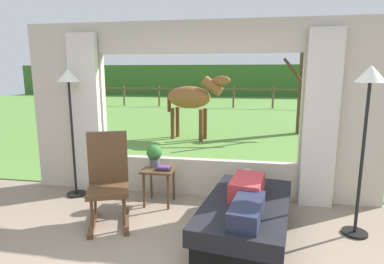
{
  "coord_description": "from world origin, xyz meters",
  "views": [
    {
      "loc": [
        0.72,
        -2.3,
        1.83
      ],
      "look_at": [
        0.0,
        1.8,
        1.05
      ],
      "focal_mm": 29.66,
      "sensor_mm": 36.0,
      "label": 1
    }
  ],
  "objects_px": {
    "book_stack": "(164,168)",
    "floor_lamp_right": "(368,100)",
    "pasture_tree": "(304,87)",
    "rocking_chair": "(108,179)",
    "side_table": "(159,175)",
    "reclining_person": "(247,194)",
    "horse": "(192,98)",
    "potted_plant": "(154,154)",
    "recliner_sofa": "(246,218)",
    "floor_lamp_left": "(69,95)"
  },
  "relations": [
    {
      "from": "book_stack",
      "to": "floor_lamp_right",
      "type": "xyz_separation_m",
      "value": [
        2.36,
        -0.4,
        1.0
      ]
    },
    {
      "from": "pasture_tree",
      "to": "rocking_chair",
      "type": "bearing_deg",
      "value": -117.49
    },
    {
      "from": "side_table",
      "to": "reclining_person",
      "type": "bearing_deg",
      "value": -31.95
    },
    {
      "from": "rocking_chair",
      "to": "side_table",
      "type": "xyz_separation_m",
      "value": [
        0.47,
        0.62,
        -0.12
      ]
    },
    {
      "from": "reclining_person",
      "to": "horse",
      "type": "xyz_separation_m",
      "value": [
        -1.52,
        5.1,
        0.63
      ]
    },
    {
      "from": "rocking_chair",
      "to": "side_table",
      "type": "bearing_deg",
      "value": 32.09
    },
    {
      "from": "horse",
      "to": "pasture_tree",
      "type": "relative_size",
      "value": 0.6
    },
    {
      "from": "rocking_chair",
      "to": "potted_plant",
      "type": "height_order",
      "value": "rocking_chair"
    },
    {
      "from": "reclining_person",
      "to": "book_stack",
      "type": "height_order",
      "value": "reclining_person"
    },
    {
      "from": "recliner_sofa",
      "to": "rocking_chair",
      "type": "xyz_separation_m",
      "value": [
        -1.68,
        0.08,
        0.33
      ]
    },
    {
      "from": "floor_lamp_left",
      "to": "floor_lamp_right",
      "type": "bearing_deg",
      "value": -8.18
    },
    {
      "from": "recliner_sofa",
      "to": "potted_plant",
      "type": "relative_size",
      "value": 5.69
    },
    {
      "from": "side_table",
      "to": "pasture_tree",
      "type": "bearing_deg",
      "value": 63.65
    },
    {
      "from": "reclining_person",
      "to": "floor_lamp_left",
      "type": "relative_size",
      "value": 0.76
    },
    {
      "from": "recliner_sofa",
      "to": "book_stack",
      "type": "distance_m",
      "value": 1.34
    },
    {
      "from": "recliner_sofa",
      "to": "book_stack",
      "type": "bearing_deg",
      "value": 158.98
    },
    {
      "from": "rocking_chair",
      "to": "book_stack",
      "type": "height_order",
      "value": "rocking_chair"
    },
    {
      "from": "floor_lamp_left",
      "to": "floor_lamp_right",
      "type": "xyz_separation_m",
      "value": [
        3.79,
        -0.54,
        0.02
      ]
    },
    {
      "from": "reclining_person",
      "to": "floor_lamp_right",
      "type": "height_order",
      "value": "floor_lamp_right"
    },
    {
      "from": "rocking_chair",
      "to": "potted_plant",
      "type": "relative_size",
      "value": 3.5
    },
    {
      "from": "pasture_tree",
      "to": "floor_lamp_left",
      "type": "bearing_deg",
      "value": -126.55
    },
    {
      "from": "side_table",
      "to": "floor_lamp_right",
      "type": "distance_m",
      "value": 2.73
    },
    {
      "from": "pasture_tree",
      "to": "potted_plant",
      "type": "bearing_deg",
      "value": -117.24
    },
    {
      "from": "recliner_sofa",
      "to": "reclining_person",
      "type": "relative_size",
      "value": 1.27
    },
    {
      "from": "recliner_sofa",
      "to": "horse",
      "type": "xyz_separation_m",
      "value": [
        -1.52,
        5.05,
        0.94
      ]
    },
    {
      "from": "rocking_chair",
      "to": "side_table",
      "type": "height_order",
      "value": "rocking_chair"
    },
    {
      "from": "floor_lamp_right",
      "to": "recliner_sofa",
      "type": "bearing_deg",
      "value": -168.33
    },
    {
      "from": "side_table",
      "to": "recliner_sofa",
      "type": "bearing_deg",
      "value": -30.24
    },
    {
      "from": "floor_lamp_left",
      "to": "book_stack",
      "type": "bearing_deg",
      "value": -5.97
    },
    {
      "from": "side_table",
      "to": "potted_plant",
      "type": "bearing_deg",
      "value": 143.13
    },
    {
      "from": "side_table",
      "to": "potted_plant",
      "type": "height_order",
      "value": "potted_plant"
    },
    {
      "from": "horse",
      "to": "pasture_tree",
      "type": "distance_m",
      "value": 3.41
    },
    {
      "from": "reclining_person",
      "to": "pasture_tree",
      "type": "relative_size",
      "value": 0.48
    },
    {
      "from": "horse",
      "to": "recliner_sofa",
      "type": "bearing_deg",
      "value": 29.92
    },
    {
      "from": "floor_lamp_right",
      "to": "reclining_person",
      "type": "bearing_deg",
      "value": -166.15
    },
    {
      "from": "side_table",
      "to": "floor_lamp_right",
      "type": "height_order",
      "value": "floor_lamp_right"
    },
    {
      "from": "floor_lamp_left",
      "to": "horse",
      "type": "xyz_separation_m",
      "value": [
        1.03,
        4.25,
        -0.37
      ]
    },
    {
      "from": "rocking_chair",
      "to": "recliner_sofa",
      "type": "bearing_deg",
      "value": -24.02
    },
    {
      "from": "horse",
      "to": "side_table",
      "type": "bearing_deg",
      "value": 17.19
    },
    {
      "from": "pasture_tree",
      "to": "recliner_sofa",
      "type": "bearing_deg",
      "value": -104.09
    },
    {
      "from": "recliner_sofa",
      "to": "side_table",
      "type": "relative_size",
      "value": 3.5
    },
    {
      "from": "rocking_chair",
      "to": "floor_lamp_left",
      "type": "xyz_separation_m",
      "value": [
        -0.87,
        0.71,
        0.97
      ]
    },
    {
      "from": "reclining_person",
      "to": "rocking_chair",
      "type": "height_order",
      "value": "rocking_chair"
    },
    {
      "from": "reclining_person",
      "to": "pasture_tree",
      "type": "distance_m",
      "value": 6.71
    },
    {
      "from": "recliner_sofa",
      "to": "side_table",
      "type": "distance_m",
      "value": 1.42
    },
    {
      "from": "book_stack",
      "to": "pasture_tree",
      "type": "xyz_separation_m",
      "value": [
        2.73,
        5.75,
        0.87
      ]
    },
    {
      "from": "rocking_chair",
      "to": "pasture_tree",
      "type": "distance_m",
      "value": 7.18
    },
    {
      "from": "book_stack",
      "to": "floor_lamp_right",
      "type": "distance_m",
      "value": 2.6
    },
    {
      "from": "side_table",
      "to": "potted_plant",
      "type": "xyz_separation_m",
      "value": [
        -0.08,
        0.06,
        0.28
      ]
    },
    {
      "from": "potted_plant",
      "to": "floor_lamp_right",
      "type": "relative_size",
      "value": 0.17
    }
  ]
}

